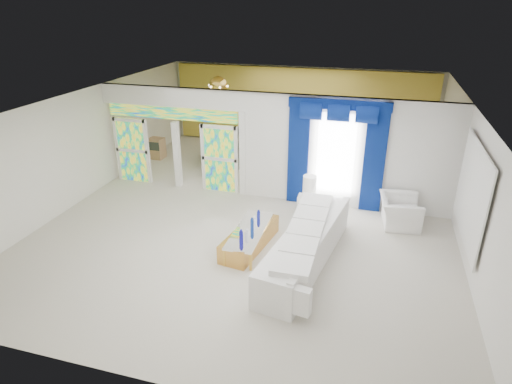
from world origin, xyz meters
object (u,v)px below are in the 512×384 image
(console_table, at_px, (320,204))
(armchair, at_px, (399,211))
(coffee_table, at_px, (250,238))
(white_sofa, at_px, (306,247))
(grand_piano, at_px, (232,147))

(console_table, height_order, armchair, armchair)
(coffee_table, relative_size, armchair, 1.73)
(armchair, bearing_deg, console_table, 77.75)
(white_sofa, relative_size, coffee_table, 2.02)
(coffee_table, relative_size, console_table, 1.64)
(white_sofa, xyz_separation_m, console_table, (-0.07, 2.60, -0.18))
(coffee_table, xyz_separation_m, grand_piano, (-2.31, 5.57, 0.25))
(coffee_table, xyz_separation_m, armchair, (3.31, 2.09, 0.15))
(armchair, distance_m, grand_piano, 6.62)
(coffee_table, height_order, armchair, armchair)
(white_sofa, distance_m, coffee_table, 1.39)
(white_sofa, xyz_separation_m, coffee_table, (-1.35, 0.30, -0.16))
(coffee_table, height_order, console_table, coffee_table)
(coffee_table, xyz_separation_m, console_table, (1.28, 2.30, -0.02))
(armchair, height_order, grand_piano, grand_piano)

